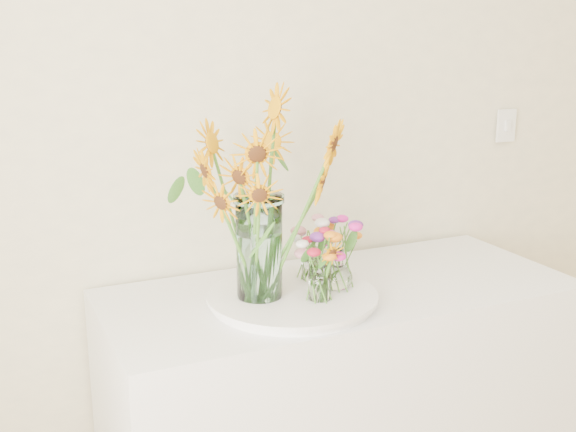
% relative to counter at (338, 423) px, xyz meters
% --- Properties ---
extents(counter, '(1.40, 0.60, 0.90)m').
position_rel_counter_xyz_m(counter, '(0.00, 0.00, 0.00)').
color(counter, white).
rests_on(counter, ground_plane).
extents(tray, '(0.45, 0.45, 0.02)m').
position_rel_counter_xyz_m(tray, '(-0.19, -0.06, 0.46)').
color(tray, white).
rests_on(tray, counter).
extents(mason_jar, '(0.14, 0.14, 0.29)m').
position_rel_counter_xyz_m(mason_jar, '(-0.28, -0.04, 0.62)').
color(mason_jar, '#C5F3F4').
rests_on(mason_jar, tray).
extents(sunflower_bouquet, '(0.74, 0.74, 0.57)m').
position_rel_counter_xyz_m(sunflower_bouquet, '(-0.28, -0.04, 0.76)').
color(sunflower_bouquet, orange).
rests_on(sunflower_bouquet, tray).
extents(small_vase_a, '(0.06, 0.06, 0.11)m').
position_rel_counter_xyz_m(small_vase_a, '(-0.14, -0.13, 0.53)').
color(small_vase_a, white).
rests_on(small_vase_a, tray).
extents(wildflower_posy_a, '(0.17, 0.17, 0.20)m').
position_rel_counter_xyz_m(wildflower_posy_a, '(-0.14, -0.13, 0.57)').
color(wildflower_posy_a, orange).
rests_on(wildflower_posy_a, tray).
extents(small_vase_b, '(0.09, 0.09, 0.12)m').
position_rel_counter_xyz_m(small_vase_b, '(-0.05, -0.07, 0.54)').
color(small_vase_b, white).
rests_on(small_vase_b, tray).
extents(wildflower_posy_b, '(0.21, 0.21, 0.21)m').
position_rel_counter_xyz_m(wildflower_posy_b, '(-0.05, -0.07, 0.58)').
color(wildflower_posy_b, orange).
rests_on(wildflower_posy_b, tray).
extents(small_vase_c, '(0.06, 0.06, 0.10)m').
position_rel_counter_xyz_m(small_vase_c, '(-0.08, 0.03, 0.52)').
color(small_vase_c, white).
rests_on(small_vase_c, tray).
extents(wildflower_posy_c, '(0.17, 0.17, 0.19)m').
position_rel_counter_xyz_m(wildflower_posy_c, '(-0.08, 0.03, 0.57)').
color(wildflower_posy_c, orange).
rests_on(wildflower_posy_c, tray).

